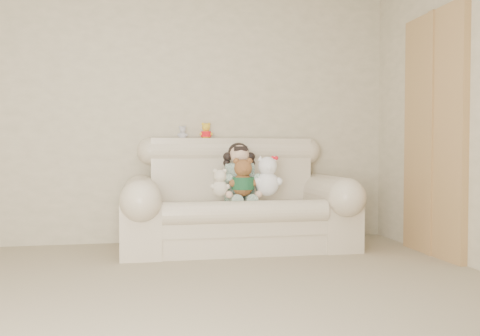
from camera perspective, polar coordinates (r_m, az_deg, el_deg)
name	(u,v)px	position (r m, az deg, el deg)	size (l,w,h in m)	color
floor	(192,325)	(2.81, -5.36, -16.93)	(5.00, 5.00, 0.00)	tan
wall_back	(168,111)	(5.17, -8.04, 6.29)	(4.50, 4.50, 0.00)	beige
sofa	(238,193)	(4.74, -0.23, -2.80)	(2.10, 0.95, 1.03)	beige
door_panel	(434,134)	(4.74, 20.67, 3.55)	(0.06, 0.90, 2.10)	#B1844C
seated_child	(239,172)	(4.81, -0.08, -0.45)	(0.34, 0.42, 0.57)	#306C4F
brown_teddy	(243,174)	(4.60, 0.32, -0.62)	(0.26, 0.20, 0.40)	brown
white_cat	(267,172)	(4.65, 3.04, -0.43)	(0.27, 0.21, 0.43)	white
cream_teddy	(220,180)	(4.59, -2.23, -1.33)	(0.19, 0.14, 0.29)	beige
yellow_mini_bear	(206,130)	(5.07, -3.80, 4.25)	(0.13, 0.10, 0.20)	gold
grey_mini_plush	(182,132)	(5.04, -6.39, 4.03)	(0.10, 0.08, 0.16)	silver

